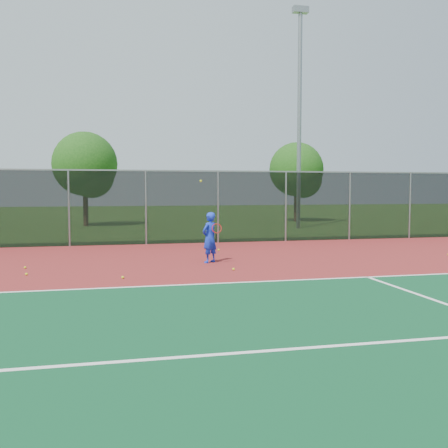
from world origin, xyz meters
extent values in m
plane|color=#2F5C1A|center=(0.00, 0.00, 0.00)|extent=(120.00, 120.00, 0.00)
cube|color=maroon|center=(0.00, 2.00, 0.01)|extent=(30.00, 20.00, 0.02)
cube|color=white|center=(2.00, 3.00, 0.03)|extent=(22.00, 0.10, 0.00)
cube|color=black|center=(0.00, 12.00, 1.52)|extent=(30.00, 0.04, 3.00)
cube|color=gray|center=(0.00, 12.00, 3.02)|extent=(30.00, 0.06, 0.06)
imported|color=#1633D5|center=(-1.44, 6.41, 0.79)|extent=(0.67, 0.64, 1.54)
cylinder|color=black|center=(-1.29, 6.16, 0.80)|extent=(0.03, 0.15, 0.27)
torus|color=#A51414|center=(-1.29, 6.06, 1.10)|extent=(0.30, 0.13, 0.29)
sphere|color=#CCDA19|center=(-1.69, 6.51, 2.52)|extent=(0.07, 0.07, 0.07)
sphere|color=#CCDA19|center=(-6.54, 5.21, 0.06)|extent=(0.07, 0.07, 0.07)
sphere|color=#CCDA19|center=(-6.76, 6.39, 0.06)|extent=(0.07, 0.07, 0.07)
sphere|color=#CCDA19|center=(-0.56, 9.20, 0.06)|extent=(0.07, 0.07, 0.07)
sphere|color=#CCDA19|center=(6.77, 6.25, 0.06)|extent=(0.07, 0.07, 0.07)
sphere|color=#CCDA19|center=(-1.07, 4.83, 0.06)|extent=(0.07, 0.07, 0.07)
sphere|color=#CCDA19|center=(-4.09, 4.18, 0.06)|extent=(0.07, 0.07, 0.07)
cylinder|color=gray|center=(6.18, 18.74, 6.09)|extent=(0.24, 0.24, 12.18)
cube|color=gray|center=(6.18, 18.74, 12.35)|extent=(0.90, 0.40, 0.35)
cylinder|color=#342312|center=(-5.95, 23.26, 1.10)|extent=(0.30, 0.30, 2.21)
sphere|color=#1A4612|center=(-5.95, 23.26, 3.80)|extent=(3.93, 3.93, 3.93)
sphere|color=#1A4612|center=(-5.55, 22.96, 3.07)|extent=(2.70, 2.70, 2.70)
cylinder|color=#342312|center=(8.24, 24.56, 1.06)|extent=(0.30, 0.30, 2.12)
sphere|color=#1A4612|center=(8.24, 24.56, 3.65)|extent=(3.77, 3.77, 3.77)
sphere|color=#1A4612|center=(8.64, 24.26, 2.94)|extent=(2.59, 2.59, 2.59)
camera|label=1|loc=(-4.31, -8.46, 2.26)|focal=40.00mm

